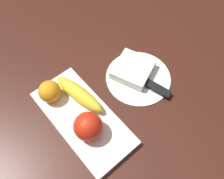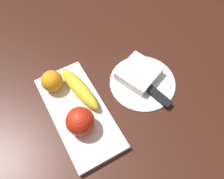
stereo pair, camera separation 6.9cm
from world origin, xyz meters
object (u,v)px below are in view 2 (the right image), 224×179
(folded_napkin, at_px, (139,73))
(banana, at_px, (80,88))
(orange_near_apple, at_px, (52,81))
(knife, at_px, (154,93))
(fruit_tray, at_px, (79,112))
(dinner_plate, at_px, (142,82))
(apple, at_px, (80,121))

(folded_napkin, bearing_deg, banana, 81.25)
(orange_near_apple, distance_m, knife, 0.30)
(fruit_tray, bearing_deg, folded_napkin, -83.32)
(orange_near_apple, relative_size, dinner_plate, 0.31)
(apple, bearing_deg, orange_near_apple, 6.05)
(fruit_tray, distance_m, knife, 0.23)
(dinner_plate, bearing_deg, knife, -173.61)
(knife, bearing_deg, apple, 73.91)
(fruit_tray, height_order, knife, knife)
(folded_napkin, xyz_separation_m, knife, (-0.08, -0.01, -0.01))
(folded_napkin, bearing_deg, dinner_plate, 180.00)
(folded_napkin, distance_m, knife, 0.08)
(folded_napkin, bearing_deg, apple, 107.51)
(apple, height_order, folded_napkin, apple)
(orange_near_apple, bearing_deg, apple, -173.95)
(banana, bearing_deg, apple, 145.14)
(fruit_tray, xyz_separation_m, dinner_plate, (-0.00, -0.22, -0.01))
(dinner_plate, relative_size, folded_napkin, 1.82)
(folded_napkin, bearing_deg, orange_near_apple, 71.27)
(apple, relative_size, folded_napkin, 0.69)
(orange_near_apple, relative_size, knife, 0.35)
(dinner_plate, bearing_deg, banana, 73.69)
(fruit_tray, distance_m, apple, 0.07)
(fruit_tray, xyz_separation_m, banana, (0.05, -0.03, 0.03))
(orange_near_apple, bearing_deg, banana, -131.35)
(orange_near_apple, bearing_deg, fruit_tray, -165.15)
(banana, xyz_separation_m, knife, (-0.11, -0.19, -0.03))
(orange_near_apple, relative_size, folded_napkin, 0.56)
(orange_near_apple, distance_m, dinner_plate, 0.28)
(banana, xyz_separation_m, folded_napkin, (-0.03, -0.18, -0.02))
(banana, height_order, orange_near_apple, orange_near_apple)
(apple, height_order, knife, apple)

